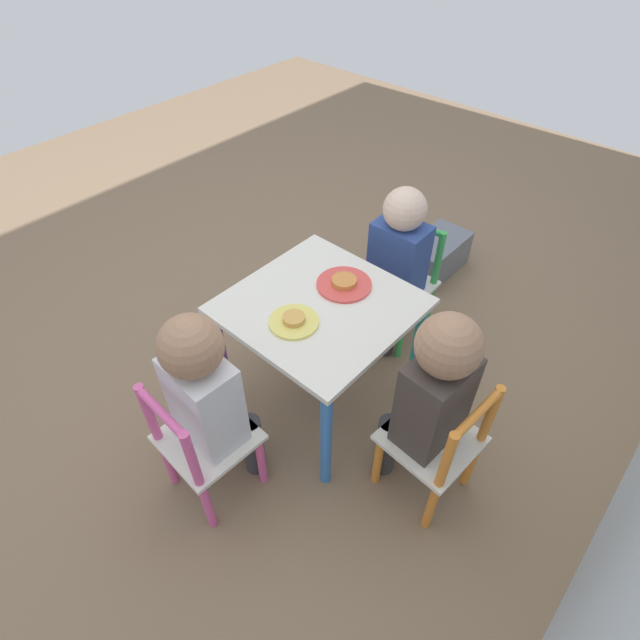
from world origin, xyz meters
name	(u,v)px	position (x,y,z in m)	size (l,w,h in m)	color
ground_plane	(320,397)	(0.00, 0.00, 0.00)	(6.00, 6.00, 0.00)	#7F664C
kids_table	(320,321)	(0.00, 0.00, 0.41)	(0.55, 0.55, 0.49)	silver
chair_pink	(202,444)	(0.51, -0.02, 0.24)	(0.27, 0.27, 0.50)	silver
chair_green	(400,285)	(-0.51, -0.01, 0.24)	(0.27, 0.27, 0.50)	silver
chair_orange	(437,445)	(0.04, 0.51, 0.24)	(0.28, 0.28, 0.50)	silver
child_right	(208,392)	(0.45, -0.02, 0.44)	(0.22, 0.21, 0.73)	#38383D
child_left	(396,258)	(-0.45, -0.01, 0.42)	(0.22, 0.20, 0.70)	#38383D
child_back	(431,392)	(0.03, 0.45, 0.45)	(0.21, 0.23, 0.74)	#38383D
plate_right	(294,321)	(0.12, 0.00, 0.50)	(0.15, 0.15, 0.03)	#EADB66
plate_left	(344,284)	(-0.12, 0.00, 0.50)	(0.18, 0.18, 0.03)	#E54C47
storage_bin	(436,255)	(-0.98, -0.11, 0.09)	(0.34, 0.20, 0.18)	slate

